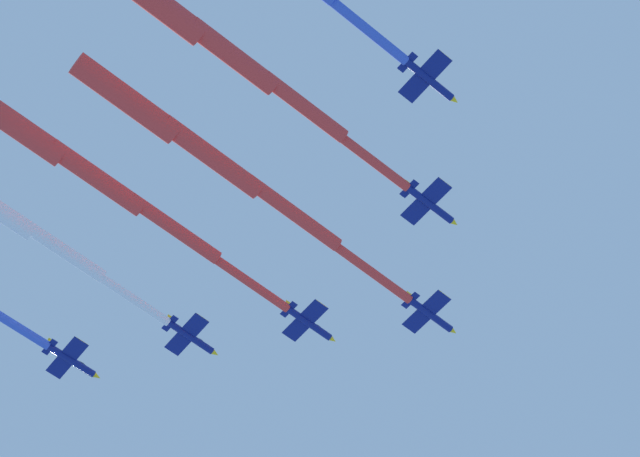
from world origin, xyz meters
The scene contains 3 objects.
jet_lead centered at (1.13, -20.42, 172.94)m, with size 9.95×70.54×3.71m.
jet_port_inner centered at (-12.31, -31.92, 174.95)m, with size 9.56×67.28×3.74m.
jet_starboard_inner centered at (15.52, -25.90, 172.96)m, with size 9.13×61.05×3.75m.
Camera 1 is at (65.12, -46.27, 21.49)m, focal length 64.77 mm.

